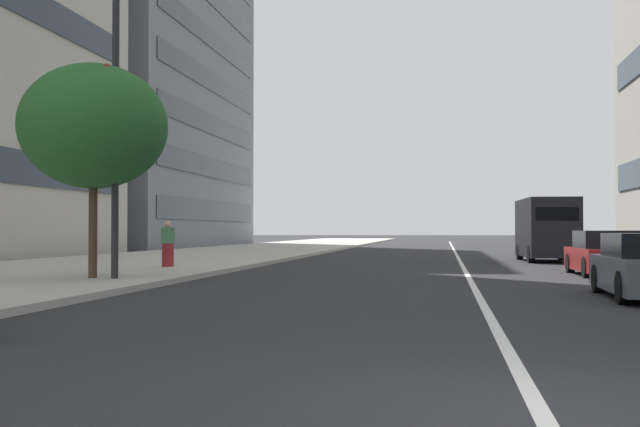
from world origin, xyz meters
TOP-DOWN VIEW (x-y plane):
  - ground_plane at (0.00, 0.00)m, footprint 400.00×400.00m
  - sidewalk_right_plaza at (30.00, 12.72)m, footprint 160.00×10.45m
  - lane_centre_stripe at (35.00, 0.00)m, footprint 110.00×0.16m
  - car_following_behind at (19.16, -4.15)m, footprint 4.29×1.92m
  - delivery_van_ahead at (30.12, -3.74)m, footprint 5.37×2.26m
  - street_lamp_with_banners at (13.17, 8.60)m, footprint 1.26×2.41m
  - street_tree_far_plaza at (13.28, 9.56)m, footprint 3.77×3.77m
  - pedestrian_on_plaza at (19.62, 9.80)m, footprint 0.46×0.38m
  - office_tower_far_right_block at (56.01, 29.60)m, footprint 28.26×21.43m

SIDE VIEW (x-z plane):
  - ground_plane at x=0.00m, z-range 0.00..0.00m
  - lane_centre_stripe at x=35.00m, z-range 0.00..0.01m
  - sidewalk_right_plaza at x=30.00m, z-range 0.00..0.15m
  - car_following_behind at x=19.16m, z-range -0.04..1.32m
  - pedestrian_on_plaza at x=19.62m, z-range 0.15..1.67m
  - delivery_van_ahead at x=30.12m, z-range 0.09..2.81m
  - street_tree_far_plaza at x=13.28m, z-range 1.28..6.76m
  - street_lamp_with_banners at x=13.17m, z-range 0.97..9.79m
  - office_tower_far_right_block at x=56.01m, z-range 0.00..35.91m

